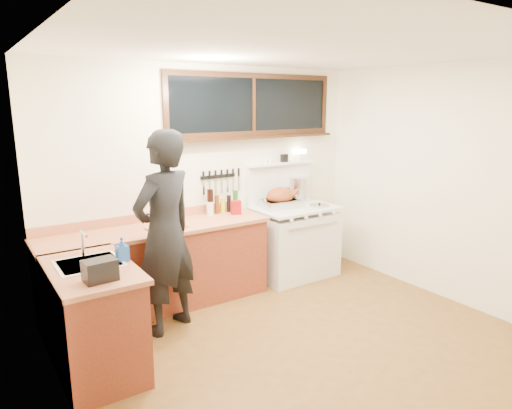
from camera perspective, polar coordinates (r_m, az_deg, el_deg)
ground_plane at (r=4.45m, az=5.81°, el=-16.89°), size 4.00×3.50×0.02m
room_shell at (r=3.91m, az=6.35°, el=4.80°), size 4.10×3.60×2.65m
counter_back at (r=5.03m, az=-12.04°, el=-7.68°), size 2.44×0.64×1.00m
counter_left at (r=4.06m, az=-19.66°, el=-13.31°), size 0.64×1.09×0.90m
sink_unit at (r=3.98m, az=-20.09°, el=-7.69°), size 0.50×0.45×0.37m
vintage_stove at (r=5.86m, az=4.70°, el=-4.40°), size 1.02×0.74×1.58m
back_window at (r=5.61m, az=-0.27°, el=11.48°), size 2.32×0.13×0.77m
left_doorway at (r=2.70m, az=-20.40°, el=-12.11°), size 0.02×1.04×2.17m
knife_strip at (r=5.44m, az=-4.54°, el=3.42°), size 0.52×0.03×0.28m
man at (r=4.39m, az=-11.34°, el=-3.54°), size 0.83×0.70×1.95m
soap_bottle at (r=3.92m, az=-16.40°, el=-5.38°), size 0.09×0.10×0.20m
toaster at (r=3.55m, az=-18.92°, el=-7.79°), size 0.24×0.18×0.16m
cutting_board at (r=4.82m, az=-11.10°, el=-2.35°), size 0.43×0.36×0.13m
roast_turkey at (r=5.67m, az=3.04°, el=0.67°), size 0.50×0.39×0.25m
stockpot at (r=6.12m, az=5.44°, el=2.02°), size 0.36×0.36×0.31m
saucepan at (r=5.88m, az=4.88°, el=0.63°), size 0.20×0.29×0.12m
pot_lid at (r=5.80m, az=7.94°, el=-0.09°), size 0.30×0.30×0.04m
coffee_tin at (r=5.32m, az=-2.54°, el=-0.37°), size 0.13×0.11×0.16m
pitcher at (r=5.30m, az=-5.76°, el=-0.51°), size 0.11×0.11×0.15m
bottle_cluster at (r=5.39m, az=-4.41°, el=0.22°), size 0.41×0.07×0.30m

